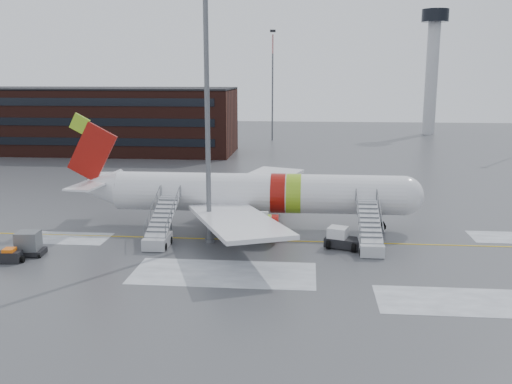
# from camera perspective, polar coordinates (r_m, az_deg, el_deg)

# --- Properties ---
(ground) EXTENTS (260.00, 260.00, 0.00)m
(ground) POSITION_cam_1_polar(r_m,az_deg,el_deg) (53.06, 4.82, -4.63)
(ground) COLOR #494C4F
(ground) RESTS_ON ground
(airliner) EXTENTS (35.03, 32.97, 11.18)m
(airliner) POSITION_cam_1_polar(r_m,az_deg,el_deg) (55.82, -0.78, -0.15)
(airliner) COLOR white
(airliner) RESTS_ON ground
(airstair_fwd) EXTENTS (2.05, 7.70, 3.48)m
(airstair_fwd) POSITION_cam_1_polar(r_m,az_deg,el_deg) (50.05, 11.34, -4.58)
(airstair_fwd) COLOR #AFB1B6
(airstair_fwd) RESTS_ON ground
(airstair_aft) EXTENTS (2.05, 7.70, 3.48)m
(airstair_aft) POSITION_cam_1_polar(r_m,az_deg,el_deg) (51.44, -9.63, -4.06)
(airstair_aft) COLOR #A9ABB0
(airstair_aft) RESTS_ON ground
(pushback_tug) EXTENTS (3.53, 3.08, 1.81)m
(pushback_tug) POSITION_cam_1_polar(r_m,az_deg,el_deg) (50.45, 8.57, -4.66)
(pushback_tug) COLOR black
(pushback_tug) RESTS_ON ground
(uld_container) EXTENTS (2.66, 2.07, 2.03)m
(uld_container) POSITION_cam_1_polar(r_m,az_deg,el_deg) (51.51, -21.80, -4.87)
(uld_container) COLOR black
(uld_container) RESTS_ON ground
(baggage_tractor) EXTENTS (2.31, 1.19, 1.18)m
(baggage_tractor) POSITION_cam_1_polar(r_m,az_deg,el_deg) (50.28, -23.40, -5.93)
(baggage_tractor) COLOR black
(baggage_tractor) RESTS_ON ground
(light_mast_near) EXTENTS (1.20, 1.20, 28.36)m
(light_mast_near) POSITION_cam_1_polar(r_m,az_deg,el_deg) (49.68, -4.96, 11.29)
(light_mast_near) COLOR #595B60
(light_mast_near) RESTS_ON ground
(terminal_building) EXTENTS (62.00, 16.11, 12.30)m
(terminal_building) POSITION_cam_1_polar(r_m,az_deg,el_deg) (115.49, -17.92, 6.88)
(terminal_building) COLOR #3F1E16
(terminal_building) RESTS_ON ground
(control_tower) EXTENTS (6.40, 6.40, 30.00)m
(control_tower) POSITION_cam_1_polar(r_m,az_deg,el_deg) (148.95, 17.25, 12.75)
(control_tower) COLOR #B2B5BA
(control_tower) RESTS_ON ground
(light_mast_far_n) EXTENTS (1.20, 1.20, 24.25)m
(light_mast_far_n) POSITION_cam_1_polar(r_m,az_deg,el_deg) (129.17, 1.67, 11.30)
(light_mast_far_n) COLOR #595B60
(light_mast_far_n) RESTS_ON ground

